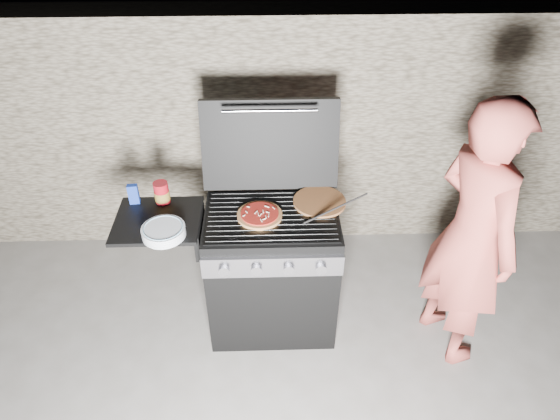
{
  "coord_description": "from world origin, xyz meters",
  "views": [
    {
      "loc": [
        -0.02,
        -2.31,
        2.72
      ],
      "look_at": [
        0.05,
        0.0,
        0.95
      ],
      "focal_mm": 32.0,
      "sensor_mm": 36.0,
      "label": 1
    }
  ],
  "objects_px": {
    "gas_grill": "(233,272)",
    "pizza_topped": "(260,214)",
    "person": "(471,238)",
    "sauce_jar": "(162,192)"
  },
  "relations": [
    {
      "from": "gas_grill",
      "to": "pizza_topped",
      "type": "relative_size",
      "value": 5.05
    },
    {
      "from": "gas_grill",
      "to": "pizza_topped",
      "type": "distance_m",
      "value": 0.5
    },
    {
      "from": "gas_grill",
      "to": "person",
      "type": "distance_m",
      "value": 1.46
    },
    {
      "from": "gas_grill",
      "to": "sauce_jar",
      "type": "xyz_separation_m",
      "value": [
        -0.41,
        0.17,
        0.52
      ]
    },
    {
      "from": "sauce_jar",
      "to": "person",
      "type": "relative_size",
      "value": 0.08
    },
    {
      "from": "gas_grill",
      "to": "person",
      "type": "bearing_deg",
      "value": -7.91
    },
    {
      "from": "pizza_topped",
      "to": "person",
      "type": "bearing_deg",
      "value": -8.71
    },
    {
      "from": "gas_grill",
      "to": "pizza_topped",
      "type": "xyz_separation_m",
      "value": [
        0.18,
        -0.01,
        0.47
      ]
    },
    {
      "from": "pizza_topped",
      "to": "sauce_jar",
      "type": "height_order",
      "value": "sauce_jar"
    },
    {
      "from": "gas_grill",
      "to": "sauce_jar",
      "type": "height_order",
      "value": "sauce_jar"
    }
  ]
}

